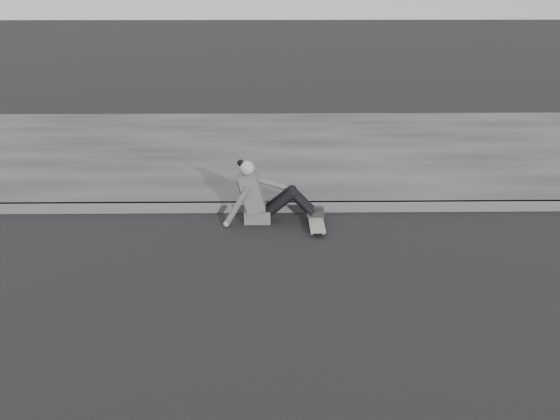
# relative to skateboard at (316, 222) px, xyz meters

# --- Properties ---
(ground) EXTENTS (80.00, 80.00, 0.00)m
(ground) POSITION_rel_skateboard_xyz_m (-0.54, -1.96, -0.07)
(ground) COLOR black
(ground) RESTS_ON ground
(curb) EXTENTS (24.00, 0.16, 0.12)m
(curb) POSITION_rel_skateboard_xyz_m (-0.54, 0.62, -0.01)
(curb) COLOR #4E4E4E
(curb) RESTS_ON ground
(sidewalk) EXTENTS (24.00, 6.00, 0.12)m
(sidewalk) POSITION_rel_skateboard_xyz_m (-0.54, 3.64, -0.01)
(sidewalk) COLOR #393939
(sidewalk) RESTS_ON ground
(skateboard) EXTENTS (0.20, 0.78, 0.09)m
(skateboard) POSITION_rel_skateboard_xyz_m (0.00, 0.00, 0.00)
(skateboard) COLOR #A7A7A2
(skateboard) RESTS_ON ground
(seated_woman) EXTENTS (1.38, 0.46, 0.88)m
(seated_woman) POSITION_rel_skateboard_xyz_m (-0.73, 0.25, 0.29)
(seated_woman) COLOR #505052
(seated_woman) RESTS_ON ground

